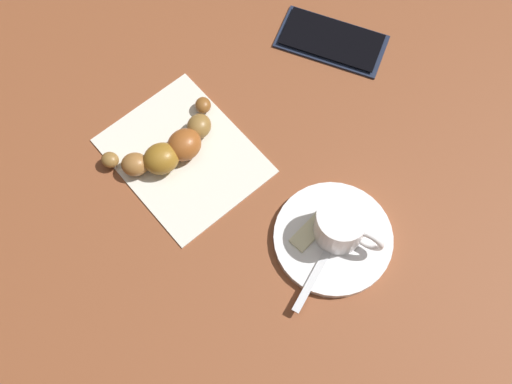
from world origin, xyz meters
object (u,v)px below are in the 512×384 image
espresso_cup (340,228)px  croissant (170,148)px  saucer (333,238)px  napkin (184,155)px  cell_phone (332,41)px  sugar_packet (314,228)px  teaspoon (333,242)px

espresso_cup → croissant: (-0.23, -0.02, -0.02)m
croissant → espresso_cup: bearing=4.5°
saucer → napkin: saucer is taller
saucer → napkin: 0.21m
saucer → napkin: (-0.21, -0.01, -0.00)m
cell_phone → sugar_packet: bearing=-64.0°
saucer → cell_phone: 0.28m
teaspoon → cell_phone: bearing=120.7°
espresso_cup → napkin: size_ratio=0.45×
saucer → croissant: bearing=-176.4°
saucer → espresso_cup: bearing=58.8°
espresso_cup → teaspoon: espresso_cup is taller
sugar_packet → napkin: 0.19m
napkin → croissant: bearing=-152.8°
espresso_cup → croissant: bearing=-175.5°
sugar_packet → croissant: croissant is taller
cell_phone → teaspoon: bearing=-59.3°
saucer → cell_phone: bearing=120.9°
napkin → cell_phone: cell_phone is taller
saucer → cell_phone: size_ratio=0.90×
teaspoon → croissant: 0.23m
espresso_cup → saucer: bearing=-121.2°
teaspoon → croissant: croissant is taller
saucer → sugar_packet: 0.03m
croissant → cell_phone: bearing=72.8°
saucer → croissant: croissant is taller
saucer → teaspoon: size_ratio=0.99×
croissant → sugar_packet: bearing=2.8°
napkin → croissant: 0.02m
espresso_cup → napkin: bearing=-177.0°
saucer → espresso_cup: (0.00, 0.00, 0.03)m
croissant → saucer: bearing=3.6°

